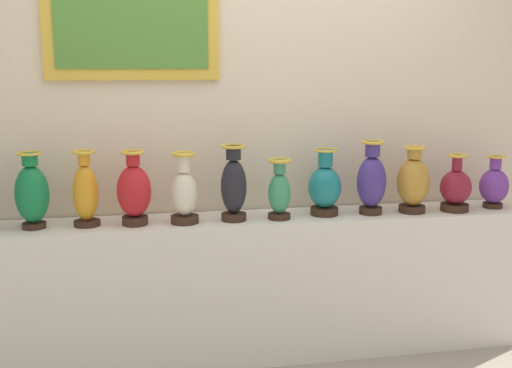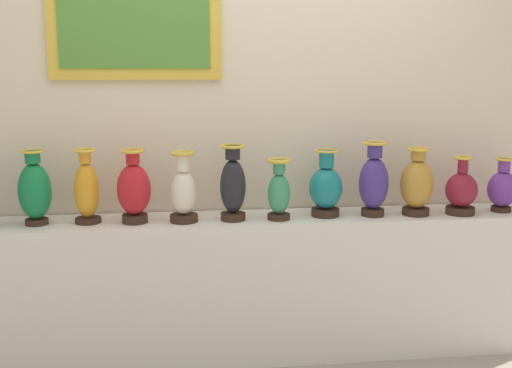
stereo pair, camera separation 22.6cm
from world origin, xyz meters
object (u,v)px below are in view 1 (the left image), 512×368
vase_indigo (372,181)px  vase_burgundy (456,188)px  vase_amber (86,192)px  vase_violet (494,185)px  vase_onyx (234,186)px  vase_crimson (134,191)px  vase_emerald (32,193)px  vase_ivory (184,193)px  vase_teal (325,187)px  vase_ochre (413,182)px  vase_jade (279,192)px

vase_indigo → vase_burgundy: size_ratio=1.26×
vase_amber → vase_violet: 2.31m
vase_violet → vase_onyx: bearing=-179.4°
vase_onyx → vase_violet: (1.54, 0.02, -0.06)m
vase_crimson → vase_indigo: (1.30, -0.00, 0.01)m
vase_amber → vase_violet: size_ratio=1.28×
vase_emerald → vase_ivory: vase_emerald is taller
vase_burgundy → vase_violet: bearing=7.3°
vase_indigo → vase_violet: 0.76m
vase_teal → vase_ochre: vase_ochre is taller
vase_onyx → vase_jade: size_ratio=1.23×
vase_burgundy → vase_crimson: bearing=179.2°
vase_jade → vase_ochre: vase_ochre is taller
vase_crimson → vase_burgundy: size_ratio=1.20×
vase_crimson → vase_violet: 2.06m
vase_indigo → vase_violet: size_ratio=1.34×
vase_amber → vase_teal: (1.28, -0.00, -0.02)m
vase_indigo → vase_violet: vase_indigo is taller
vase_teal → vase_indigo: vase_indigo is taller
vase_teal → vase_violet: 1.02m
vase_onyx → vase_violet: vase_onyx is taller
vase_emerald → vase_indigo: bearing=-0.8°
vase_jade → vase_teal: 0.27m
vase_onyx → vase_ivory: bearing=-179.0°
vase_amber → vase_jade: vase_amber is taller
vase_onyx → vase_burgundy: vase_onyx is taller
vase_jade → vase_ochre: size_ratio=0.88×
vase_jade → vase_crimson: bearing=178.4°
vase_ivory → vase_onyx: (0.26, 0.00, 0.03)m
vase_jade → vase_violet: 1.29m
vase_ivory → vase_ochre: (1.29, 0.00, 0.01)m
vase_ochre → vase_violet: bearing=2.1°
vase_emerald → vase_ochre: 2.05m
vase_crimson → vase_teal: (1.04, 0.02, -0.02)m
vase_emerald → vase_violet: vase_emerald is taller
vase_ivory → vase_violet: 1.80m
vase_emerald → vase_jade: 1.28m
vase_jade → vase_teal: size_ratio=0.90×
vase_emerald → vase_indigo: vase_indigo is taller
vase_ivory → vase_jade: bearing=-1.1°
vase_ochre → vase_amber: bearing=178.9°
vase_jade → vase_burgundy: 1.03m
vase_amber → vase_ochre: size_ratio=1.05×
vase_amber → vase_burgundy: vase_amber is taller
vase_emerald → vase_teal: 1.55m
vase_ivory → vase_teal: vase_ivory is taller
vase_ochre → vase_violet: (0.51, 0.02, -0.04)m
vase_jade → vase_violet: vase_jade is taller
vase_crimson → vase_teal: 1.04m
vase_amber → vase_teal: vase_amber is taller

